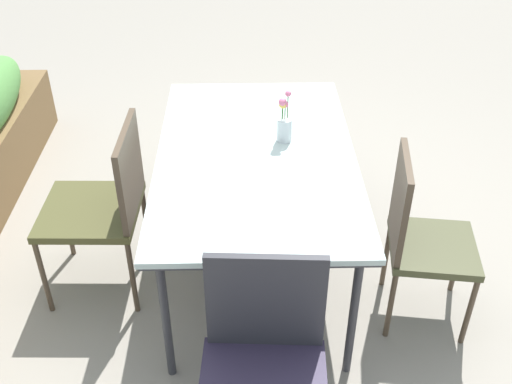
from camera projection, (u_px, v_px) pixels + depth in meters
name	position (u px, v px, depth m)	size (l,w,h in m)	color
ground_plane	(258.00, 256.00, 3.59)	(12.00, 12.00, 0.00)	gray
dining_table	(256.00, 161.00, 3.10)	(1.64, 1.00, 0.77)	#B2C6C1
chair_far_side	(105.00, 200.00, 3.11)	(0.51, 0.51, 0.96)	#4A4824
chair_near_left	(419.00, 233.00, 2.94)	(0.47, 0.47, 0.94)	#424428
chair_end_left	(264.00, 361.00, 2.34)	(0.52, 0.52, 0.91)	#312941
flower_vase	(284.00, 124.00, 3.13)	(0.08, 0.08, 0.28)	silver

